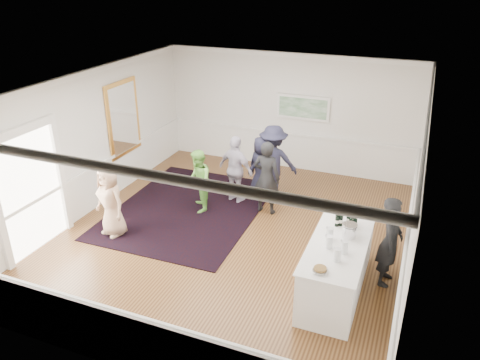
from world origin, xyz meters
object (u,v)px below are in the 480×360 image
at_px(ice_bucket, 349,231).
at_px(nut_bowl, 320,270).
at_px(serving_table, 337,265).
at_px(guest_green, 198,181).
at_px(guest_navy, 262,168).
at_px(guest_tan, 110,201).
at_px(bartender, 390,241).
at_px(guest_dark_b, 267,178).
at_px(guest_lilac, 236,170).
at_px(guest_dark_a, 273,162).

height_order(ice_bucket, nut_bowl, ice_bucket).
distance_m(serving_table, guest_green, 3.97).
bearing_deg(guest_navy, guest_tan, 68.88).
bearing_deg(bartender, guest_tan, 97.88).
relative_size(guest_dark_b, guest_navy, 1.10).
bearing_deg(guest_lilac, nut_bowl, 146.01).
distance_m(bartender, guest_dark_b, 3.33).
bearing_deg(bartender, guest_dark_b, 62.63).
height_order(bartender, guest_green, bartender).
height_order(guest_green, guest_lilac, guest_lilac).
xyz_separation_m(serving_table, nut_bowl, (-0.11, -1.01, 0.54)).
bearing_deg(guest_dark_a, serving_table, 104.46).
height_order(guest_navy, ice_bucket, guest_navy).
bearing_deg(guest_tan, guest_lilac, 69.20).
xyz_separation_m(guest_dark_a, ice_bucket, (2.32, -2.91, 0.20)).
bearing_deg(guest_tan, guest_dark_a, 65.60).
relative_size(guest_green, nut_bowl, 6.15).
height_order(guest_tan, guest_dark_b, guest_dark_b).
bearing_deg(serving_table, guest_navy, 129.58).
height_order(serving_table, bartender, bartender).
height_order(bartender, nut_bowl, bartender).
xyz_separation_m(guest_tan, guest_dark_b, (2.69, 2.14, 0.09)).
height_order(guest_dark_b, ice_bucket, guest_dark_b).
xyz_separation_m(serving_table, guest_dark_b, (-2.08, 2.26, 0.36)).
relative_size(guest_green, guest_lilac, 0.90).
distance_m(guest_dark_a, nut_bowl, 4.58).
relative_size(guest_dark_a, ice_bucket, 7.07).
bearing_deg(nut_bowl, guest_dark_b, 121.07).
bearing_deg(guest_dark_b, guest_tan, 41.77).
bearing_deg(guest_green, guest_lilac, 112.83).
bearing_deg(guest_dark_b, guest_dark_a, -78.32).
height_order(bartender, guest_navy, bartender).
bearing_deg(bartender, guest_lilac, 65.58).
distance_m(serving_table, guest_dark_b, 3.09).
distance_m(guest_tan, guest_navy, 3.66).
distance_m(guest_dark_b, nut_bowl, 3.82).
xyz_separation_m(guest_lilac, guest_dark_a, (0.73, 0.55, 0.09)).
bearing_deg(guest_green, guest_navy, 108.34).
relative_size(bartender, nut_bowl, 6.98).
height_order(bartender, guest_lilac, bartender).
relative_size(guest_lilac, ice_bucket, 6.35).
height_order(guest_dark_a, guest_dark_b, guest_dark_a).
bearing_deg(guest_dark_b, serving_table, 135.77).
xyz_separation_m(guest_lilac, guest_dark_b, (0.85, -0.26, 0.04)).
distance_m(guest_green, guest_lilac, 0.99).
distance_m(guest_dark_b, guest_navy, 0.76).
xyz_separation_m(guest_lilac, guest_navy, (0.50, 0.42, -0.03)).
distance_m(bartender, guest_tan, 5.57).
height_order(bartender, guest_tan, bartender).
xyz_separation_m(guest_dark_b, ice_bucket, (2.20, -2.10, 0.25)).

